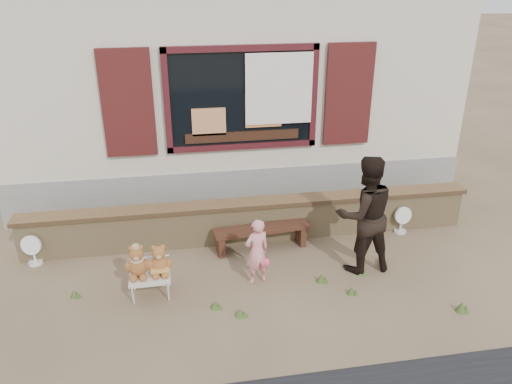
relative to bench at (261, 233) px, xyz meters
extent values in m
plane|color=brown|center=(-0.10, -0.66, -0.27)|extent=(80.00, 80.00, 0.00)
cube|color=#BEAF99|center=(-0.10, 3.84, 2.13)|extent=(8.00, 5.00, 3.20)
cube|color=gray|center=(-0.10, 3.84, 0.13)|extent=(8.04, 5.04, 0.80)
cube|color=black|center=(-0.10, 1.31, 1.78)|extent=(2.30, 0.04, 1.50)
cube|color=#421318|center=(-0.10, 1.29, 2.58)|extent=(2.50, 0.08, 0.10)
cube|color=#421318|center=(-0.10, 1.29, 0.98)|extent=(2.50, 0.08, 0.10)
cube|color=#421318|center=(-1.30, 1.29, 1.78)|extent=(0.10, 0.08, 1.70)
cube|color=#421318|center=(1.10, 1.29, 1.78)|extent=(0.10, 0.08, 1.70)
cube|color=#360E12|center=(-1.90, 1.28, 1.78)|extent=(0.80, 0.07, 1.70)
cube|color=#360E12|center=(1.70, 1.28, 1.78)|extent=(0.80, 0.07, 1.70)
cube|color=silver|center=(0.50, 1.24, 1.93)|extent=(1.10, 0.02, 1.15)
cube|color=black|center=(-0.10, 1.28, 1.16)|extent=(1.90, 0.06, 0.16)
cube|color=tan|center=(-0.65, 1.28, 1.43)|extent=(0.55, 0.06, 0.45)
cube|color=#E08447|center=(0.25, 1.28, 1.58)|extent=(0.60, 0.06, 0.55)
cube|color=tan|center=(-0.10, 0.34, 0.03)|extent=(7.00, 0.30, 0.60)
cube|color=brown|center=(-0.10, 0.34, 0.36)|extent=(7.10, 0.36, 0.07)
cube|color=#381D13|center=(0.00, 0.00, 0.07)|extent=(1.49, 0.44, 0.06)
cube|color=#381D13|center=(-0.64, -0.06, -0.12)|extent=(0.12, 0.28, 0.31)
cube|color=#381D13|center=(0.64, 0.06, -0.12)|extent=(0.12, 0.28, 0.31)
cube|color=beige|center=(-1.66, -0.93, 0.03)|extent=(0.54, 0.48, 0.04)
cylinder|color=silver|center=(-1.88, -1.14, -0.13)|extent=(0.02, 0.02, 0.28)
cylinder|color=silver|center=(-1.43, -1.13, -0.13)|extent=(0.02, 0.02, 0.28)
cylinder|color=silver|center=(-1.88, -0.73, -0.13)|extent=(0.02, 0.02, 0.28)
cylinder|color=silver|center=(-1.44, -0.73, -0.13)|extent=(0.02, 0.02, 0.28)
imported|color=pink|center=(-0.22, -0.87, 0.21)|extent=(0.40, 0.32, 0.97)
imported|color=black|center=(1.31, -0.77, 0.59)|extent=(0.88, 0.71, 1.73)
cylinder|color=white|center=(-3.36, 0.14, -0.26)|extent=(0.20, 0.20, 0.04)
cylinder|color=white|center=(-3.36, 0.14, -0.13)|extent=(0.03, 0.03, 0.26)
cylinder|color=white|center=(-3.36, 0.14, 0.05)|extent=(0.31, 0.16, 0.30)
cylinder|color=white|center=(2.35, 0.14, -0.26)|extent=(0.20, 0.20, 0.04)
cylinder|color=white|center=(2.35, 0.14, -0.13)|extent=(0.03, 0.03, 0.25)
cylinder|color=white|center=(2.35, 0.14, 0.05)|extent=(0.30, 0.12, 0.29)
cone|color=#3C5421|center=(0.97, -1.37, -0.22)|extent=(0.11, 0.11, 0.12)
cone|color=#3C5421|center=(-2.66, -0.81, -0.22)|extent=(0.12, 0.12, 0.11)
cone|color=#3C5421|center=(-0.56, -1.56, -0.23)|extent=(0.15, 0.15, 0.10)
cone|color=#3C5421|center=(-0.85, -1.36, -0.23)|extent=(0.13, 0.13, 0.10)
cone|color=#3C5421|center=(0.66, -1.03, -0.21)|extent=(0.14, 0.14, 0.13)
cone|color=#3C5421|center=(-0.09, -0.30, -0.20)|extent=(0.18, 0.18, 0.14)
cone|color=#3C5421|center=(2.22, -1.95, -0.20)|extent=(0.14, 0.14, 0.14)
cone|color=#3C5421|center=(1.27, -0.92, -0.23)|extent=(0.15, 0.15, 0.08)
camera|label=1|loc=(-1.21, -6.60, 3.71)|focal=35.00mm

